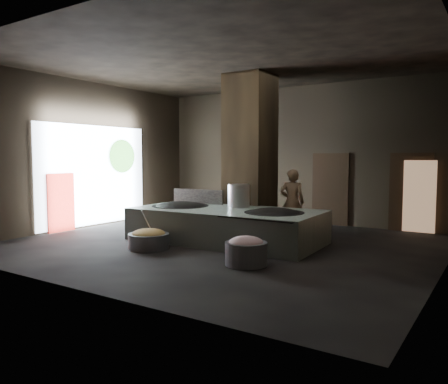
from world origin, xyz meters
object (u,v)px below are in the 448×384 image
Objects in this scene: wok_right at (274,216)px; veg_basin at (149,241)px; hearth_platform at (226,225)px; stock_pot at (239,196)px; cook at (292,202)px; meat_basin at (246,253)px; wok_left at (180,209)px.

wok_right is 3.05m from veg_basin.
hearth_platform is 7.67× the size of stock_pot.
cook is at bearing 55.78° from hearth_platform.
hearth_platform is 2.08m from cook.
cook is 2.17× the size of meat_basin.
wok_left reaches higher than wok_right.
wok_right is 1.46× the size of veg_basin.
stock_pot is at bearing 82.33° from hearth_platform.
wok_right is at bearing 78.43° from cook.
veg_basin is at bearing -115.99° from stock_pot.
veg_basin is (-1.06, -1.73, -0.24)m from hearth_platform.
veg_basin is (-2.41, -1.78, -0.57)m from wok_right.
wok_right is 2.00m from meat_basin.
meat_basin is (2.75, -0.12, 0.05)m from veg_basin.
stock_pot is at bearing 64.01° from veg_basin.
stock_pot is (-1.30, 0.50, 0.38)m from wok_right.
hearth_platform reaches higher than meat_basin.
wok_right reaches higher than veg_basin.
hearth_platform is 0.90m from stock_pot.
stock_pot is 1.56m from cook.
wok_right is (2.80, 0.10, 0.00)m from wok_left.
veg_basin is (-1.11, -2.28, -0.95)m from stock_pot.
stock_pot is at bearing 124.23° from meat_basin.
wok_left is (-1.45, -0.05, 0.33)m from hearth_platform.
veg_basin is at bearing 177.51° from meat_basin.
wok_left reaches higher than hearth_platform.
meat_basin is (0.33, -1.90, -0.52)m from wok_right.
wok_right reaches higher than meat_basin.
stock_pot reaches higher than wok_right.
stock_pot is 0.74× the size of meat_basin.
wok_left is 2.80m from wok_right.
wok_left reaches higher than veg_basin.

